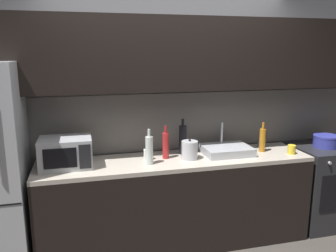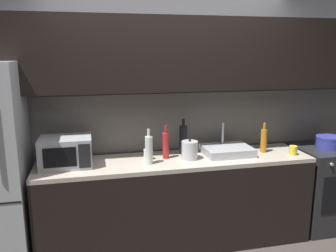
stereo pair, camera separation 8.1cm
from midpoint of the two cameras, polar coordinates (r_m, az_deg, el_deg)
name	(u,v)px [view 2 (the right image)]	position (r m, az deg, el deg)	size (l,w,h in m)	color
back_wall	(170,89)	(3.53, 0.96, 6.12)	(4.41, 0.44, 2.50)	slate
counter_run	(176,201)	(3.54, 2.08, -12.39)	(2.67, 0.60, 0.90)	black
oven_range	(322,187)	(4.26, 24.71, -9.18)	(0.60, 0.62, 0.90)	#232326
microwave	(66,152)	(3.25, -15.86, -4.13)	(0.46, 0.35, 0.27)	#A8AAAF
sink_basin	(227,150)	(3.57, 10.41, -3.99)	(0.48, 0.38, 0.30)	#ADAFB5
kettle	(190,150)	(3.35, 4.31, -4.02)	(0.19, 0.16, 0.20)	#B7BABF
wine_bottle_amber	(264,140)	(3.70, 16.17, -2.29)	(0.06, 0.06, 0.31)	#B27019
wine_bottle_clear	(149,150)	(3.19, -2.46, -3.93)	(0.07, 0.07, 0.33)	silver
wine_bottle_red	(166,145)	(3.35, 0.31, -3.18)	(0.06, 0.06, 0.33)	#A82323
wine_bottle_dark	(183,139)	(3.50, 3.19, -2.22)	(0.08, 0.08, 0.36)	black
mug_white	(148,154)	(3.34, -2.70, -4.72)	(0.08, 0.08, 0.10)	silver
mug_yellow	(293,150)	(3.73, 20.60, -3.79)	(0.08, 0.08, 0.09)	gold
mug_blue	(263,144)	(3.87, 16.01, -2.90)	(0.07, 0.07, 0.09)	#234299
cooking_pot	(329,142)	(4.13, 25.61, -2.43)	(0.27, 0.27, 0.13)	#333899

